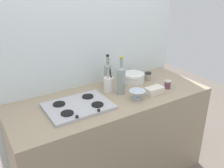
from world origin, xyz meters
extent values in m
cube|color=tan|center=(0.00, 0.00, 0.45)|extent=(1.80, 0.70, 0.90)
cube|color=silver|center=(0.00, 0.38, 1.19)|extent=(1.90, 0.06, 2.39)
cube|color=#B2B2B7|center=(-0.34, -0.03, 0.91)|extent=(0.52, 0.38, 0.02)
cylinder|color=black|center=(-0.47, -0.11, 0.93)|extent=(0.10, 0.10, 0.01)
cylinder|color=black|center=(-0.21, -0.11, 0.93)|extent=(0.10, 0.10, 0.01)
cylinder|color=black|center=(-0.47, 0.06, 0.93)|extent=(0.10, 0.10, 0.01)
cylinder|color=black|center=(-0.21, 0.06, 0.93)|extent=(0.10, 0.10, 0.01)
cylinder|color=black|center=(-0.43, -0.20, 0.93)|extent=(0.02, 0.02, 0.02)
cylinder|color=black|center=(-0.25, -0.20, 0.93)|extent=(0.02, 0.02, 0.02)
cylinder|color=white|center=(0.36, 0.17, 0.91)|extent=(0.22, 0.22, 0.01)
cylinder|color=white|center=(0.35, 0.17, 0.92)|extent=(0.22, 0.22, 0.01)
cylinder|color=white|center=(0.35, 0.17, 0.93)|extent=(0.22, 0.22, 0.01)
cylinder|color=white|center=(0.35, 0.17, 0.94)|extent=(0.22, 0.22, 0.01)
cylinder|color=white|center=(0.35, 0.17, 0.95)|extent=(0.22, 0.22, 0.01)
cylinder|color=white|center=(0.36, 0.17, 0.96)|extent=(0.22, 0.22, 0.01)
cylinder|color=white|center=(0.35, 0.17, 0.97)|extent=(0.22, 0.22, 0.01)
cylinder|color=white|center=(0.36, 0.17, 0.99)|extent=(0.22, 0.22, 0.01)
cylinder|color=gray|center=(0.09, 0.22, 1.00)|extent=(0.07, 0.07, 0.21)
cone|color=gray|center=(0.09, 0.22, 1.12)|extent=(0.07, 0.07, 0.02)
cylinder|color=gray|center=(0.09, 0.22, 1.16)|extent=(0.03, 0.03, 0.07)
cylinder|color=black|center=(0.09, 0.22, 1.21)|extent=(0.03, 0.03, 0.02)
cylinder|color=gray|center=(0.10, 0.01, 1.02)|extent=(0.08, 0.08, 0.23)
cone|color=gray|center=(0.10, 0.01, 1.15)|extent=(0.08, 0.08, 0.03)
cylinder|color=gray|center=(0.10, 0.01, 1.20)|extent=(0.03, 0.03, 0.08)
cylinder|color=gold|center=(0.10, 0.01, 1.24)|extent=(0.03, 0.03, 0.02)
cylinder|color=silver|center=(0.16, -0.15, 0.91)|extent=(0.06, 0.06, 0.01)
cone|color=silver|center=(0.16, -0.15, 0.94)|extent=(0.14, 0.14, 0.07)
cube|color=silver|center=(0.36, -0.15, 0.93)|extent=(0.17, 0.10, 0.06)
cylinder|color=silver|center=(0.03, 0.11, 0.97)|extent=(0.09, 0.09, 0.14)
cylinder|color=#B7B7B2|center=(0.05, 0.12, 1.07)|extent=(0.03, 0.03, 0.23)
cylinder|color=#262626|center=(0.05, 0.10, 1.07)|extent=(0.04, 0.03, 0.23)
cylinder|color=#B7B7B2|center=(0.02, 0.09, 1.09)|extent=(0.05, 0.01, 0.27)
cylinder|color=#9E998C|center=(0.51, 0.13, 0.93)|extent=(0.06, 0.06, 0.07)
cylinder|color=black|center=(0.51, 0.13, 0.97)|extent=(0.06, 0.06, 0.01)
cylinder|color=#66384C|center=(0.54, -0.13, 0.93)|extent=(0.06, 0.06, 0.07)
cylinder|color=beige|center=(0.54, -0.13, 0.97)|extent=(0.06, 0.06, 0.01)
camera|label=1|loc=(-1.02, -1.64, 1.86)|focal=39.18mm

